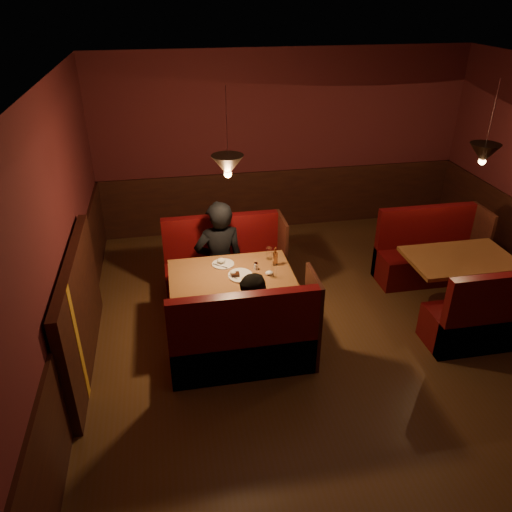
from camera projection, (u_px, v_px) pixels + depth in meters
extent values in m
cube|color=brown|center=(350.00, 352.00, 5.72)|extent=(6.00, 7.00, 0.01)
cube|color=#3C2318|center=(380.00, 89.00, 4.32)|extent=(6.00, 7.00, 0.01)
cube|color=#50191C|center=(283.00, 143.00, 8.05)|extent=(6.00, 0.01, 2.90)
cube|color=#50191C|center=(50.00, 266.00, 4.54)|extent=(0.01, 7.00, 2.90)
cube|color=black|center=(282.00, 199.00, 8.48)|extent=(6.00, 0.04, 1.00)
cube|color=black|center=(72.00, 348.00, 5.00)|extent=(0.04, 7.00, 1.00)
cube|color=black|center=(80.00, 312.00, 5.28)|extent=(0.10, 2.20, 1.30)
cube|color=gold|center=(79.00, 344.00, 4.81)|extent=(0.01, 0.12, 1.30)
cylinder|color=#333333|center=(227.00, 127.00, 4.98)|extent=(0.01, 0.01, 0.80)
cone|color=black|center=(228.00, 166.00, 5.17)|extent=(0.34, 0.34, 0.22)
sphere|color=#FFBF72|center=(228.00, 174.00, 5.22)|extent=(0.08, 0.08, 0.08)
cylinder|color=#333333|center=(492.00, 117.00, 5.35)|extent=(0.01, 0.01, 0.80)
cone|color=black|center=(484.00, 154.00, 5.54)|extent=(0.34, 0.34, 0.22)
sphere|color=#FFBF72|center=(482.00, 161.00, 5.59)|extent=(0.08, 0.08, 0.08)
cube|color=brown|center=(231.00, 274.00, 5.80)|extent=(1.43, 0.87, 0.05)
cylinder|color=black|center=(231.00, 302.00, 5.98)|extent=(0.14, 0.14, 0.71)
cylinder|color=black|center=(232.00, 324.00, 6.14)|extent=(0.57, 0.57, 0.04)
cylinder|color=silver|center=(240.00, 276.00, 5.71)|extent=(0.29, 0.29, 0.02)
cube|color=black|center=(235.00, 274.00, 5.68)|extent=(0.09, 0.08, 0.04)
ellipsoid|color=silver|center=(233.00, 273.00, 5.69)|extent=(0.07, 0.07, 0.06)
cube|color=tan|center=(245.00, 279.00, 5.59)|extent=(0.08, 0.05, 0.03)
cylinder|color=silver|center=(233.00, 277.00, 5.65)|extent=(0.09, 0.11, 0.01)
cylinder|color=silver|center=(223.00, 264.00, 5.94)|extent=(0.26, 0.26, 0.02)
ellipsoid|color=beige|center=(221.00, 261.00, 5.95)|extent=(0.10, 0.10, 0.05)
cube|color=silver|center=(220.00, 266.00, 5.88)|extent=(0.17, 0.14, 0.00)
cylinder|color=white|center=(256.00, 266.00, 5.83)|extent=(0.05, 0.05, 0.09)
cylinder|color=white|center=(269.00, 253.00, 6.04)|extent=(0.08, 0.08, 0.15)
cylinder|color=white|center=(274.00, 271.00, 5.66)|extent=(0.08, 0.08, 0.15)
cylinder|color=#47230F|center=(275.00, 259.00, 5.90)|extent=(0.06, 0.06, 0.16)
cylinder|color=#47230F|center=(275.00, 250.00, 5.85)|extent=(0.03, 0.03, 0.07)
ellipsoid|color=white|center=(269.00, 273.00, 5.73)|extent=(0.10, 0.09, 0.04)
cube|color=#3E070D|center=(224.00, 279.00, 6.68)|extent=(1.53, 0.56, 0.46)
cube|color=#3E070D|center=(221.00, 252.00, 6.72)|extent=(1.53, 0.12, 1.07)
cube|color=black|center=(281.00, 254.00, 6.66)|extent=(0.04, 0.56, 1.07)
cube|color=#3E070D|center=(241.00, 349.00, 5.41)|extent=(1.53, 0.56, 0.46)
cube|color=#3E070D|center=(244.00, 339.00, 5.07)|extent=(1.53, 0.12, 1.07)
cube|color=black|center=(313.00, 318.00, 5.39)|extent=(0.04, 0.56, 1.07)
cube|color=brown|center=(460.00, 259.00, 6.18)|extent=(1.30, 0.83, 0.05)
cylinder|color=black|center=(455.00, 284.00, 6.36)|extent=(0.14, 0.14, 0.69)
cylinder|color=black|center=(450.00, 305.00, 6.51)|extent=(0.55, 0.55, 0.04)
cube|color=#3E070D|center=(426.00, 265.00, 7.03)|extent=(1.40, 0.54, 0.44)
cube|color=#3E070D|center=(423.00, 240.00, 7.07)|extent=(1.40, 0.12, 1.03)
cube|color=black|center=(477.00, 242.00, 7.01)|extent=(0.04, 0.54, 1.03)
cube|color=#3E070D|center=(485.00, 325.00, 5.81)|extent=(1.40, 0.54, 0.44)
cube|color=#3E070D|center=(502.00, 314.00, 5.48)|extent=(1.40, 0.12, 1.03)
imported|color=black|center=(219.00, 241.00, 6.25)|extent=(0.68, 0.48, 1.76)
imported|color=black|center=(256.00, 307.00, 5.27)|extent=(0.84, 0.75, 1.42)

